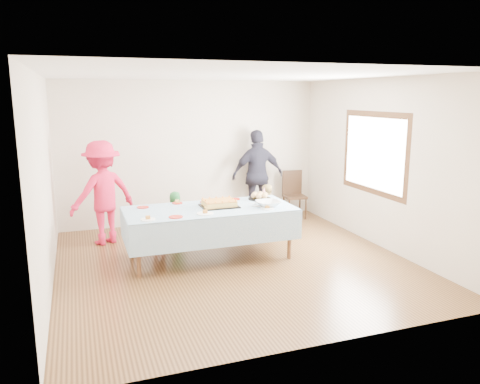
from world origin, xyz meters
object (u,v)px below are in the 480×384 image
Objects in this scene: party_table at (210,212)px; dining_chair at (294,192)px; birthday_cake at (219,204)px; adult_left at (103,193)px.

dining_chair is at bearing 38.64° from party_table.
dining_chair is (2.27, 1.81, -0.20)m from party_table.
dining_chair is at bearing 40.10° from birthday_cake.
dining_chair is 0.55× the size of adult_left.
party_table is 2.91m from dining_chair.
dining_chair is 3.77m from adult_left.
party_table is at bearing 114.86° from adult_left.
birthday_cake is 2.05m from adult_left.
birthday_cake is (0.16, 0.04, 0.10)m from party_table.
dining_chair is at bearing 164.57° from adult_left.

